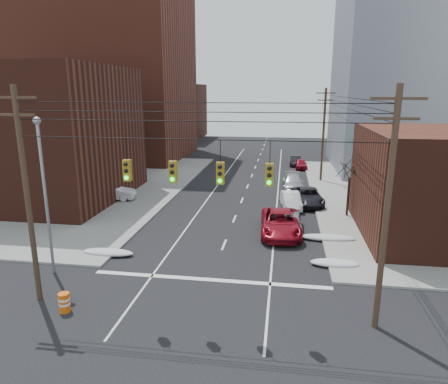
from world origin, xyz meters
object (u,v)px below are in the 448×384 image
(lot_car_a, at_px, (112,192))
(lot_car_c, at_px, (56,189))
(lot_car_b, at_px, (125,175))
(parked_car_a, at_px, (292,222))
(parked_car_f, at_px, (295,161))
(parked_car_b, at_px, (291,200))
(parked_car_c, at_px, (308,197))
(construction_barrel, at_px, (64,302))
(parked_car_e, at_px, (301,164))
(parked_car_d, at_px, (293,182))
(lot_car_d, at_px, (78,177))
(red_pickup, at_px, (281,223))

(lot_car_a, xyz_separation_m, lot_car_c, (-6.63, 1.06, -0.14))
(lot_car_a, xyz_separation_m, lot_car_b, (-2.02, 8.45, -0.15))
(parked_car_a, relative_size, parked_car_f, 0.99)
(parked_car_b, bearing_deg, parked_car_a, -97.29)
(lot_car_a, bearing_deg, lot_car_c, 72.91)
(parked_car_a, height_order, lot_car_a, lot_car_a)
(parked_car_b, xyz_separation_m, lot_car_c, (-24.18, 0.73, 0.05))
(parked_car_c, relative_size, lot_car_b, 1.24)
(construction_barrel, bearing_deg, parked_car_b, 60.56)
(parked_car_e, distance_m, lot_car_a, 27.72)
(parked_car_a, relative_size, parked_car_d, 0.78)
(lot_car_d, bearing_deg, lot_car_c, -163.10)
(lot_car_b, bearing_deg, parked_car_a, -150.55)
(red_pickup, height_order, lot_car_d, red_pickup)
(parked_car_c, bearing_deg, parked_car_d, 95.29)
(parked_car_d, bearing_deg, construction_barrel, -115.05)
(parked_car_c, xyz_separation_m, parked_car_f, (-0.71, 20.87, -0.09))
(parked_car_c, relative_size, parked_car_d, 1.05)
(parked_car_e, bearing_deg, parked_car_d, -98.99)
(lot_car_c, relative_size, lot_car_d, 1.05)
(lot_car_a, relative_size, lot_car_d, 1.13)
(parked_car_b, xyz_separation_m, lot_car_d, (-24.49, 5.96, 0.12))
(parked_car_c, distance_m, construction_barrel, 25.05)
(parked_car_c, distance_m, lot_car_b, 22.20)
(lot_car_d, bearing_deg, parked_car_f, -43.79)
(parked_car_f, distance_m, lot_car_c, 33.06)
(parked_car_a, xyz_separation_m, parked_car_b, (0.00, 6.35, 0.03))
(red_pickup, bearing_deg, lot_car_b, 137.72)
(parked_car_f, bearing_deg, parked_car_e, -72.40)
(parked_car_a, height_order, parked_car_b, parked_car_b)
(lot_car_b, bearing_deg, parked_car_d, -115.90)
(parked_car_b, xyz_separation_m, parked_car_f, (0.89, 22.29, -0.05))
(parked_car_e, bearing_deg, parked_car_a, -96.54)
(lot_car_c, bearing_deg, construction_barrel, -154.00)
(construction_barrel, bearing_deg, parked_car_f, 73.92)
(lot_car_d, bearing_deg, red_pickup, -105.69)
(parked_car_f, height_order, lot_car_c, lot_car_c)
(parked_car_d, distance_m, construction_barrel, 29.88)
(parked_car_f, relative_size, lot_car_c, 0.96)
(parked_car_c, relative_size, lot_car_d, 1.36)
(parked_car_c, xyz_separation_m, parked_car_e, (0.00, 18.29, -0.11))
(lot_car_a, bearing_deg, lot_car_b, 5.45)
(parked_car_f, bearing_deg, lot_car_d, -145.11)
(construction_barrel, bearing_deg, lot_car_c, 121.77)
(lot_car_b, relative_size, construction_barrel, 4.57)
(parked_car_e, xyz_separation_m, construction_barrel, (-12.91, -39.75, -0.17))
(parked_car_d, xyz_separation_m, lot_car_a, (-17.87, -7.82, 0.15))
(red_pickup, height_order, lot_car_c, red_pickup)
(parked_car_c, distance_m, lot_car_a, 19.23)
(red_pickup, height_order, lot_car_a, red_pickup)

